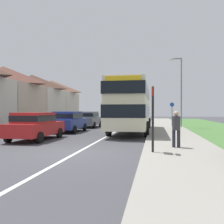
{
  "coord_description": "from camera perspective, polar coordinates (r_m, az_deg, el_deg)",
  "views": [
    {
      "loc": [
        3.06,
        -9.25,
        1.69
      ],
      "look_at": [
        0.53,
        5.31,
        1.6
      ],
      "focal_mm": 39.17,
      "sensor_mm": 36.0,
      "label": 1
    }
  ],
  "objects": [
    {
      "name": "house_terrace_far_side",
      "position": [
        34.67,
        -20.88,
        3.27
      ],
      "size": [
        7.91,
        27.35,
        6.93
      ],
      "color": "beige",
      "rests_on": "ground_plane"
    },
    {
      "name": "parked_car_blue",
      "position": [
        19.47,
        -10.11,
        -2.01
      ],
      "size": [
        2.0,
        4.34,
        1.61
      ],
      "color": "navy",
      "rests_on": "ground_plane"
    },
    {
      "name": "parked_car_grey",
      "position": [
        24.58,
        -5.51,
        -1.54
      ],
      "size": [
        1.98,
        4.33,
        1.58
      ],
      "color": "slate",
      "rests_on": "ground_plane"
    },
    {
      "name": "pavement_near_side",
      "position": [
        15.38,
        14.13,
        -5.74
      ],
      "size": [
        3.2,
        68.0,
        0.12
      ],
      "primitive_type": "cube",
      "color": "gray",
      "rests_on": "ground_plane"
    },
    {
      "name": "pedestrian_at_stop",
      "position": [
        10.79,
        14.76,
        -3.47
      ],
      "size": [
        0.34,
        0.34,
        1.67
      ],
      "color": "#23232D",
      "rests_on": "ground_plane"
    },
    {
      "name": "lane_marking_centre",
      "position": [
        17.6,
        -0.19,
        -5.14
      ],
      "size": [
        0.14,
        60.0,
        0.01
      ],
      "primitive_type": "cube",
      "color": "silver",
      "rests_on": "ground_plane"
    },
    {
      "name": "street_lamp_mid",
      "position": [
        24.2,
        15.61,
        5.52
      ],
      "size": [
        1.14,
        0.2,
        6.67
      ],
      "color": "slate",
      "rests_on": "ground_plane"
    },
    {
      "name": "parked_car_red",
      "position": [
        14.62,
        -17.48,
        -2.87
      ],
      "size": [
        1.98,
        4.29,
        1.58
      ],
      "color": "#B21E1E",
      "rests_on": "ground_plane"
    },
    {
      "name": "ground_plane",
      "position": [
        9.89,
        -8.42,
        -9.5
      ],
      "size": [
        120.0,
        120.0,
        0.0
      ],
      "primitive_type": "plane",
      "color": "#424247"
    },
    {
      "name": "cycle_route_sign",
      "position": [
        26.05,
        13.83,
        -0.23
      ],
      "size": [
        0.44,
        0.08,
        2.52
      ],
      "color": "slate",
      "rests_on": "ground_plane"
    },
    {
      "name": "bus_stop_sign",
      "position": [
        9.36,
        9.5,
        -0.58
      ],
      "size": [
        0.09,
        0.52,
        2.6
      ],
      "color": "black",
      "rests_on": "ground_plane"
    },
    {
      "name": "double_decker_bus",
      "position": [
        18.98,
        4.6,
        1.72
      ],
      "size": [
        2.8,
        10.82,
        3.7
      ],
      "color": "beige",
      "rests_on": "ground_plane"
    }
  ]
}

